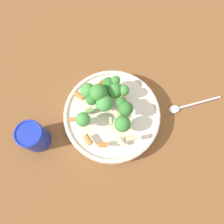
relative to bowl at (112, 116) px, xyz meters
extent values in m
plane|color=brown|center=(0.00, 0.00, -0.03)|extent=(3.00, 3.00, 0.00)
cylinder|color=beige|center=(0.00, 0.00, -0.01)|extent=(0.28, 0.28, 0.05)
torus|color=beige|center=(0.00, 0.00, 0.02)|extent=(0.28, 0.28, 0.01)
cylinder|color=#8CB766|center=(0.08, 0.03, 0.04)|extent=(0.02, 0.02, 0.02)
sphere|color=#479342|center=(0.08, 0.03, 0.07)|extent=(0.04, 0.04, 0.04)
cylinder|color=#8CB766|center=(0.05, 0.01, 0.06)|extent=(0.02, 0.02, 0.02)
sphere|color=#3D8438|center=(0.05, 0.01, 0.09)|extent=(0.05, 0.05, 0.05)
cylinder|color=#8CB766|center=(0.05, 0.03, 0.05)|extent=(0.01, 0.01, 0.01)
sphere|color=#33722D|center=(0.05, 0.03, 0.07)|extent=(0.03, 0.03, 0.03)
cylinder|color=#8CB766|center=(-0.05, 0.00, 0.04)|extent=(0.02, 0.02, 0.02)
sphere|color=#3D8438|center=(-0.05, 0.00, 0.07)|extent=(0.04, 0.04, 0.04)
cylinder|color=#8CB766|center=(0.07, -0.03, 0.05)|extent=(0.01, 0.01, 0.01)
sphere|color=#33722D|center=(0.07, -0.03, 0.07)|extent=(0.04, 0.04, 0.04)
cylinder|color=#8CB766|center=(-0.02, -0.03, 0.06)|extent=(0.01, 0.01, 0.01)
sphere|color=#33722D|center=(-0.02, -0.03, 0.08)|extent=(0.04, 0.04, 0.04)
cylinder|color=#8CB766|center=(0.02, 0.01, 0.04)|extent=(0.02, 0.02, 0.01)
sphere|color=#479342|center=(0.02, 0.01, 0.07)|extent=(0.05, 0.05, 0.05)
cylinder|color=#8CB766|center=(0.02, 0.08, 0.04)|extent=(0.01, 0.01, 0.02)
sphere|color=#479342|center=(0.02, 0.08, 0.07)|extent=(0.04, 0.04, 0.04)
cylinder|color=#8CB766|center=(0.06, -0.05, 0.06)|extent=(0.01, 0.01, 0.01)
sphere|color=#3D8438|center=(0.06, -0.05, 0.08)|extent=(0.03, 0.03, 0.03)
cylinder|color=#8CB766|center=(0.03, -0.06, 0.05)|extent=(0.01, 0.01, 0.01)
sphere|color=#479342|center=(0.03, -0.06, 0.07)|extent=(0.03, 0.03, 0.03)
cylinder|color=#8CB766|center=(0.00, -0.03, 0.05)|extent=(0.01, 0.01, 0.02)
sphere|color=#33722D|center=(0.00, -0.03, 0.07)|extent=(0.03, 0.03, 0.03)
cylinder|color=#8CB766|center=(0.04, -0.04, 0.04)|extent=(0.02, 0.02, 0.01)
sphere|color=#3D8438|center=(0.04, -0.04, 0.06)|extent=(0.05, 0.05, 0.05)
cylinder|color=beige|center=(-0.02, 0.02, 0.03)|extent=(0.02, 0.02, 0.01)
cylinder|color=#729E4C|center=(-0.01, -0.04, 0.05)|extent=(0.02, 0.02, 0.01)
cylinder|color=orange|center=(0.02, -0.05, 0.06)|extent=(0.02, 0.03, 0.01)
cylinder|color=#729E4C|center=(0.06, 0.03, 0.04)|extent=(0.02, 0.03, 0.01)
cylinder|color=beige|center=(0.03, -0.04, 0.06)|extent=(0.02, 0.03, 0.01)
cylinder|color=orange|center=(0.03, 0.11, 0.06)|extent=(0.02, 0.02, 0.01)
cylinder|color=#729E4C|center=(0.04, 0.05, 0.03)|extent=(0.02, 0.02, 0.01)
cylinder|color=orange|center=(-0.07, 0.07, 0.04)|extent=(0.02, 0.03, 0.01)
cylinder|color=#729E4C|center=(-0.02, -0.02, 0.04)|extent=(0.02, 0.01, 0.01)
cylinder|color=orange|center=(-0.03, 0.10, 0.04)|extent=(0.03, 0.02, 0.01)
cylinder|color=orange|center=(0.09, -0.02, 0.05)|extent=(0.01, 0.02, 0.01)
cylinder|color=orange|center=(0.10, 0.05, 0.03)|extent=(0.03, 0.03, 0.01)
cylinder|color=beige|center=(-0.09, 0.00, 0.06)|extent=(0.02, 0.03, 0.01)
cylinder|color=beige|center=(-0.08, 0.03, 0.04)|extent=(0.02, 0.02, 0.01)
cylinder|color=beige|center=(-0.08, 0.02, 0.04)|extent=(0.02, 0.01, 0.01)
cylinder|color=#729E4C|center=(0.05, 0.01, 0.05)|extent=(0.02, 0.03, 0.01)
cylinder|color=#192DAD|center=(0.06, 0.22, 0.02)|extent=(0.08, 0.08, 0.09)
torus|color=#192DAD|center=(0.06, 0.22, 0.06)|extent=(0.08, 0.08, 0.01)
cylinder|color=silver|center=(-0.11, -0.26, -0.02)|extent=(0.05, 0.13, 0.01)
ellipsoid|color=silver|center=(-0.08, -0.18, -0.02)|extent=(0.04, 0.04, 0.01)
camera|label=1|loc=(-0.16, 0.10, 0.63)|focal=35.00mm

